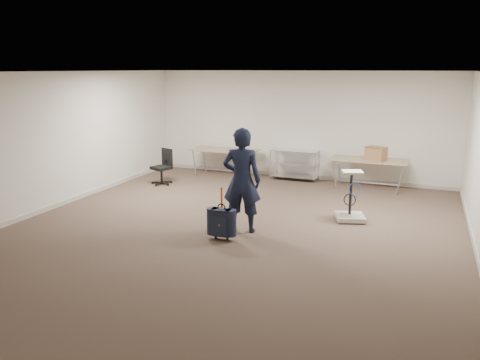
% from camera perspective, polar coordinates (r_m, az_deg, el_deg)
% --- Properties ---
extents(ground, '(9.00, 9.00, 0.00)m').
position_cam_1_polar(ground, '(8.55, -0.82, -6.06)').
color(ground, '#4E3A2F').
rests_on(ground, ground).
extents(room_shell, '(8.00, 9.00, 9.00)m').
position_cam_1_polar(room_shell, '(9.76, 2.28, -3.26)').
color(room_shell, silver).
rests_on(room_shell, ground).
extents(folding_table_left, '(1.80, 0.75, 0.73)m').
position_cam_1_polar(folding_table_left, '(12.62, -1.96, 3.52)').
color(folding_table_left, '#8D7657').
rests_on(folding_table_left, ground).
extents(folding_table_right, '(1.80, 0.75, 0.73)m').
position_cam_1_polar(folding_table_right, '(11.66, 15.44, 2.20)').
color(folding_table_right, '#8D7657').
rests_on(folding_table_right, ground).
extents(wire_shelf, '(1.22, 0.47, 0.80)m').
position_cam_1_polar(wire_shelf, '(12.28, 6.68, 2.03)').
color(wire_shelf, silver).
rests_on(wire_shelf, ground).
extents(person, '(0.75, 0.56, 1.87)m').
position_cam_1_polar(person, '(8.22, 0.22, -0.05)').
color(person, black).
rests_on(person, ground).
extents(suitcase, '(0.35, 0.21, 0.92)m').
position_cam_1_polar(suitcase, '(7.97, -2.27, -5.17)').
color(suitcase, black).
rests_on(suitcase, ground).
extents(office_chair, '(0.54, 0.55, 0.89)m').
position_cam_1_polar(office_chair, '(11.96, -9.41, 0.79)').
color(office_chair, black).
rests_on(office_chair, ground).
extents(equipment_cart, '(0.67, 0.67, 0.97)m').
position_cam_1_polar(equipment_cart, '(9.23, 13.32, -3.28)').
color(equipment_cart, beige).
rests_on(equipment_cart, ground).
extents(cardboard_box, '(0.52, 0.46, 0.33)m').
position_cam_1_polar(cardboard_box, '(11.53, 16.24, 3.12)').
color(cardboard_box, olive).
rests_on(cardboard_box, folding_table_right).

